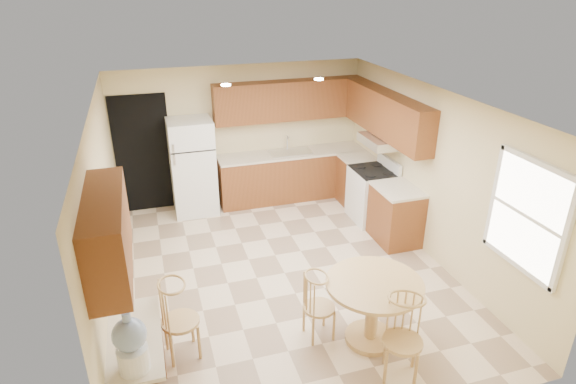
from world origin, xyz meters
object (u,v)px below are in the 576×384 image
object	(u,v)px
stove	(372,194)
dining_table	(373,303)
refrigerator	(193,167)
chair_table_b	(408,338)
chair_desk	(180,317)
chair_table_a	(322,304)
water_crock	(131,344)

from	to	relation	value
stove	dining_table	distance (m)	3.11
refrigerator	chair_table_b	world-z (taller)	refrigerator
stove	chair_desk	distance (m)	4.27
refrigerator	chair_desk	xyz separation A→B (m)	(-0.60, -3.69, -0.27)
chair_desk	refrigerator	bearing A→B (deg)	162.83
stove	chair_table_a	world-z (taller)	stove
chair_table_b	refrigerator	bearing A→B (deg)	-43.91
refrigerator	stove	world-z (taller)	refrigerator
stove	chair_desk	world-z (taller)	stove
chair_table_b	water_crock	bearing A→B (deg)	23.96
stove	chair_table_b	world-z (taller)	stove
dining_table	chair_table_a	bearing A→B (deg)	162.86
stove	chair_table_b	distance (m)	3.71
stove	chair_desk	bearing A→B (deg)	-144.59
stove	chair_table_a	xyz separation A→B (m)	(-1.92, -2.62, 0.04)
chair_table_a	refrigerator	bearing A→B (deg)	-170.41
dining_table	chair_desk	bearing A→B (deg)	171.36
dining_table	chair_table_b	bearing A→B (deg)	-85.80
refrigerator	chair_desk	bearing A→B (deg)	-99.23
stove	chair_desk	size ratio (longest dim) A/B	1.15
dining_table	chair_table_a	xyz separation A→B (m)	(-0.55, 0.17, -0.01)
refrigerator	water_crock	bearing A→B (deg)	-103.08
dining_table	chair_table_b	distance (m)	0.68
water_crock	refrigerator	bearing A→B (deg)	76.92
chair_desk	water_crock	distance (m)	1.05
refrigerator	water_crock	size ratio (longest dim) A/B	2.80
chair_table_a	water_crock	xyz separation A→B (m)	(-2.01, -0.68, 0.53)
refrigerator	stove	size ratio (longest dim) A/B	1.55
stove	chair_table_b	bearing A→B (deg)	-110.79
chair_table_b	stove	bearing A→B (deg)	-83.07
chair_table_a	chair_table_b	world-z (taller)	chair_table_b
chair_table_b	chair_desk	xyz separation A→B (m)	(-2.16, 1.00, -0.00)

